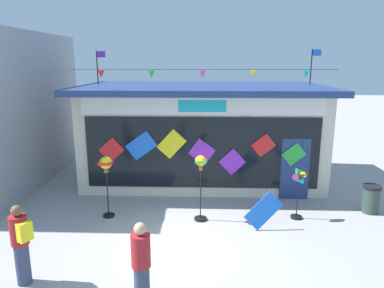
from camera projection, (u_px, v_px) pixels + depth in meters
name	position (u px, v px, depth m)	size (l,w,h in m)	color
ground_plane	(178.00, 246.00, 8.57)	(80.00, 80.00, 0.00)	#9E9B99
kite_shop_building	(203.00, 131.00, 13.34)	(8.66, 5.04, 4.79)	beige
wind_spinner_far_left	(106.00, 169.00, 9.91)	(0.36, 0.36, 1.79)	black
wind_spinner_left	(201.00, 172.00, 9.70)	(0.36, 0.36, 1.88)	black
wind_spinner_center_left	(299.00, 184.00, 9.86)	(0.45, 0.32, 1.50)	black
person_near_camera	(141.00, 266.00, 6.23)	(0.34, 0.34, 1.68)	#333D56
person_mid_plaza	(21.00, 243.00, 6.95)	(0.48, 0.43, 1.68)	#333D56
trash_bin	(371.00, 199.00, 10.42)	(0.52, 0.52, 0.83)	#2D4238
display_kite_on_ground	(263.00, 211.00, 9.33)	(0.53, 0.03, 0.96)	blue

